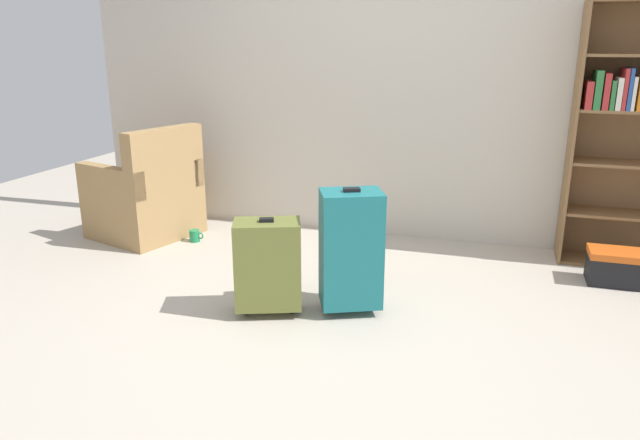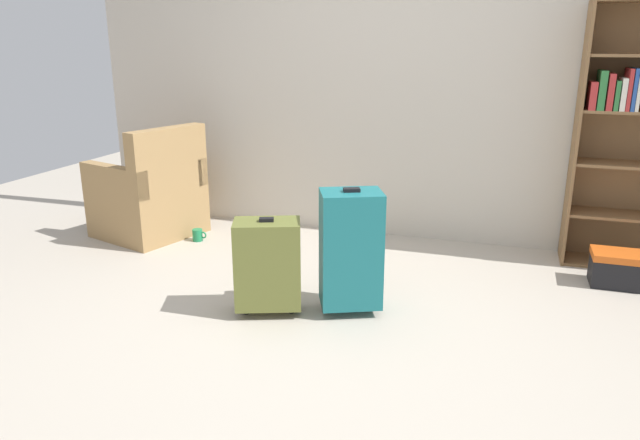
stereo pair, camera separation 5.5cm
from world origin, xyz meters
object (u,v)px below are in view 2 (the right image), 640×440
Objects in this scene: storage_box at (626,269)px; suitcase_teal at (351,249)px; armchair at (151,197)px; suitcase_olive at (268,264)px; mug at (198,235)px.

suitcase_teal reaches higher than storage_box.
storage_box is 0.58× the size of suitcase_teal.
armchair reaches higher than suitcase_olive.
mug is 0.16× the size of suitcase_teal.
suitcase_teal is (1.49, -0.86, 0.34)m from mug.
suitcase_teal is at bearing -30.02° from mug.
storage_box is at bearing 27.75° from suitcase_olive.
suitcase_olive is at bearing -152.25° from storage_box.
mug is 3.10m from storage_box.
armchair is 7.50× the size of mug.
storage_box is at bearing 0.26° from armchair.
suitcase_olive is 0.78× the size of suitcase_teal.
suitcase_teal is (0.45, 0.17, 0.08)m from suitcase_olive.
armchair is 1.21× the size of suitcase_teal.
mug is at bearing 135.38° from suitcase_olive.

